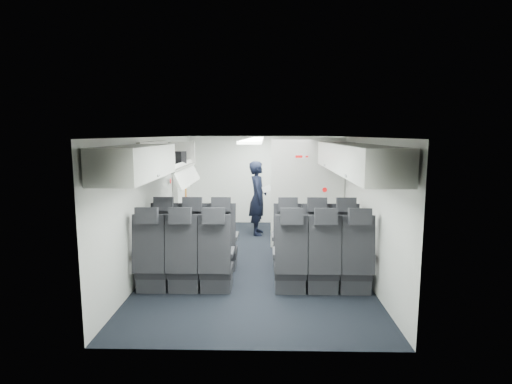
{
  "coord_description": "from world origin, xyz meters",
  "views": [
    {
      "loc": [
        0.16,
        -6.81,
        2.2
      ],
      "look_at": [
        0.0,
        0.4,
        1.15
      ],
      "focal_mm": 28.0,
      "sensor_mm": 36.0,
      "label": 1
    }
  ],
  "objects_px": {
    "flight_attendant": "(258,198)",
    "seat_row_mid": "(253,264)",
    "seat_row_front": "(255,246)",
    "boarding_door": "(180,193)",
    "carry_on_bag": "(172,159)",
    "galley_unit": "(298,186)"
  },
  "relations": [
    {
      "from": "galley_unit",
      "to": "carry_on_bag",
      "type": "bearing_deg",
      "value": -130.41
    },
    {
      "from": "seat_row_front",
      "to": "boarding_door",
      "type": "relative_size",
      "value": 1.79
    },
    {
      "from": "boarding_door",
      "to": "carry_on_bag",
      "type": "distance_m",
      "value": 1.83
    },
    {
      "from": "boarding_door",
      "to": "flight_attendant",
      "type": "distance_m",
      "value": 1.67
    },
    {
      "from": "seat_row_front",
      "to": "flight_attendant",
      "type": "xyz_separation_m",
      "value": [
        0.01,
        2.35,
        0.41
      ]
    },
    {
      "from": "seat_row_mid",
      "to": "flight_attendant",
      "type": "bearing_deg",
      "value": 89.87
    },
    {
      "from": "seat_row_front",
      "to": "flight_attendant",
      "type": "height_order",
      "value": "flight_attendant"
    },
    {
      "from": "boarding_door",
      "to": "carry_on_bag",
      "type": "height_order",
      "value": "carry_on_bag"
    },
    {
      "from": "seat_row_front",
      "to": "flight_attendant",
      "type": "bearing_deg",
      "value": 89.82
    },
    {
      "from": "seat_row_front",
      "to": "boarding_door",
      "type": "bearing_deg",
      "value": 128.16
    },
    {
      "from": "boarding_door",
      "to": "flight_attendant",
      "type": "relative_size",
      "value": 1.15
    },
    {
      "from": "seat_row_front",
      "to": "seat_row_mid",
      "type": "distance_m",
      "value": 0.9
    },
    {
      "from": "seat_row_mid",
      "to": "boarding_door",
      "type": "distance_m",
      "value": 3.45
    },
    {
      "from": "galley_unit",
      "to": "boarding_door",
      "type": "relative_size",
      "value": 1.02
    },
    {
      "from": "seat_row_mid",
      "to": "boarding_door",
      "type": "relative_size",
      "value": 1.79
    },
    {
      "from": "seat_row_mid",
      "to": "galley_unit",
      "type": "height_order",
      "value": "galley_unit"
    },
    {
      "from": "galley_unit",
      "to": "carry_on_bag",
      "type": "distance_m",
      "value": 3.75
    },
    {
      "from": "seat_row_front",
      "to": "boarding_door",
      "type": "height_order",
      "value": "boarding_door"
    },
    {
      "from": "flight_attendant",
      "to": "galley_unit",
      "type": "bearing_deg",
      "value": -45.31
    },
    {
      "from": "boarding_door",
      "to": "seat_row_front",
      "type": "bearing_deg",
      "value": -51.84
    },
    {
      "from": "flight_attendant",
      "to": "seat_row_mid",
      "type": "bearing_deg",
      "value": -179.12
    },
    {
      "from": "seat_row_front",
      "to": "carry_on_bag",
      "type": "xyz_separation_m",
      "value": [
        -1.42,
        0.47,
        1.37
      ]
    }
  ]
}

